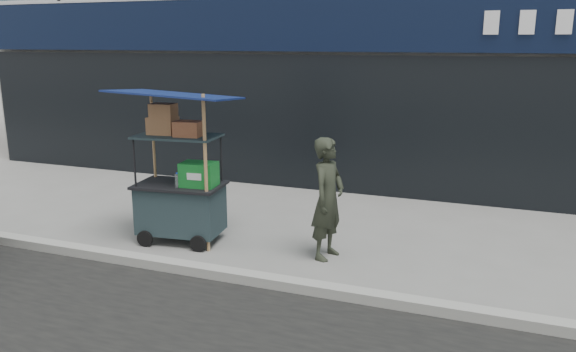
% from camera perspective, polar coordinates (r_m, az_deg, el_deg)
% --- Properties ---
extents(ground, '(80.00, 80.00, 0.00)m').
position_cam_1_polar(ground, '(6.55, -2.89, -10.17)').
color(ground, slate).
rests_on(ground, ground).
extents(curb, '(80.00, 0.18, 0.12)m').
position_cam_1_polar(curb, '(6.36, -3.63, -10.35)').
color(curb, gray).
rests_on(curb, ground).
extents(vendor_cart, '(1.63, 1.23, 2.06)m').
position_cam_1_polar(vendor_cart, '(7.56, -10.83, -1.34)').
color(vendor_cart, '#1A2A2D').
rests_on(vendor_cart, ground).
extents(vendor_man, '(0.46, 0.61, 1.51)m').
position_cam_1_polar(vendor_man, '(6.88, 4.07, -2.31)').
color(vendor_man, '#25291E').
rests_on(vendor_man, ground).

